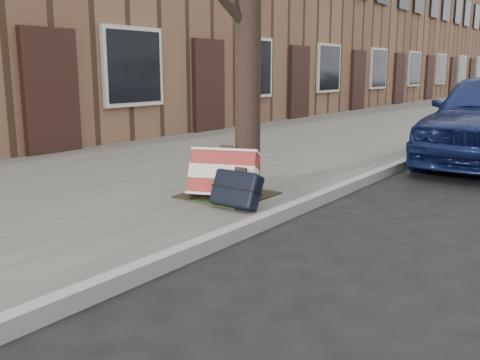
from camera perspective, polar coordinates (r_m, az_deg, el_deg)
The scene contains 6 objects.
ground at distance 3.80m, azimuth 12.20°, elevation -10.85°, with size 120.00×120.00×0.00m, color black.
near_sidewalk at distance 18.98m, azimuth 20.37°, elevation 6.75°, with size 5.00×70.00×0.12m, color slate.
house_near at distance 22.25m, azimuth 6.37°, elevation 16.88°, with size 6.80×40.00×7.00m, color brown.
dirt_patch at distance 5.73m, azimuth -1.31°, elevation -1.59°, with size 0.85×0.85×0.01m, color black.
suitcase_red at distance 5.51m, azimuth -1.76°, elevation 0.62°, with size 0.69×0.19×0.50m, color maroon.
suitcase_navy at distance 5.15m, azimuth -0.38°, elevation -0.95°, with size 0.50×0.16×0.36m, color black.
Camera 1 is at (1.37, -3.24, 1.44)m, focal length 40.00 mm.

